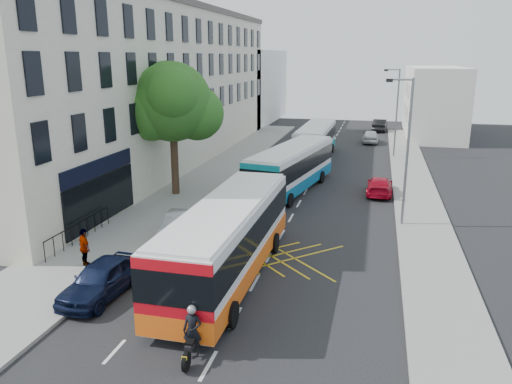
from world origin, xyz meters
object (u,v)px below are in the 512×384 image
Objects in this scene: street_tree at (172,103)px; motorbike at (193,333)px; lamp_far at (396,108)px; distant_car_dark at (380,125)px; lamp_near at (406,145)px; distant_car_silver at (371,136)px; bus_mid at (291,168)px; pedestrian_far at (85,248)px; parked_car_blue at (102,279)px; parked_car_silver at (181,227)px; red_hatchback at (380,186)px; bus_far at (316,141)px; distant_car_grey at (318,132)px; bus_near at (228,239)px.

motorbike is (7.91, -17.66, -5.43)m from street_tree.
street_tree is at bearing -130.81° from lamp_far.
lamp_far reaches higher than distant_car_dark.
lamp_near is 28.42m from distant_car_silver.
motorbike is at bearing -78.20° from bus_mid.
street_tree is at bearing -49.48° from pedestrian_far.
parked_car_blue is 0.98× the size of parked_car_silver.
lamp_far is 18.02m from distant_car_dark.
distant_car_dark is (6.00, 31.53, -0.91)m from bus_mid.
lamp_near is at bearing 18.27° from parked_car_silver.
pedestrian_far is (-12.71, -16.03, 0.42)m from red_hatchback.
bus_mid reaches higher than motorbike.
bus_far is 2.32× the size of distant_car_grey.
bus_mid reaches higher than bus_far.
distant_car_grey is (3.55, 42.06, -0.08)m from parked_car_blue.
lamp_far is at bearing -93.52° from red_hatchback.
lamp_near is at bearing 101.20° from red_hatchback.
red_hatchback is 20.46m from pedestrian_far.
lamp_far is 29.77m from bus_near.
lamp_far is at bearing -78.62° from pedestrian_far.
lamp_far is 7.85m from bus_far.
lamp_far is 0.67× the size of bus_near.
parked_car_blue reaches higher than red_hatchback.
lamp_far is 35.55m from motorbike.
bus_mid is at bearing -76.60° from pedestrian_far.
bus_mid is at bearing -95.09° from distant_car_grey.
pedestrian_far is at bearing -128.26° from parked_car_silver.
parked_car_blue is at bearing -135.56° from lamp_near.
bus_mid is at bearing 83.32° from distant_car_dark.
pedestrian_far reaches higher than red_hatchback.
parked_car_silver is at bearing -102.04° from distant_car_grey.
motorbike is (-6.79, -34.69, -3.75)m from lamp_far.
bus_mid reaches higher than distant_car_dark.
parked_car_silver is (0.70, 6.53, -0.01)m from parked_car_blue.
street_tree is at bearing -110.66° from distant_car_grey.
parked_car_blue is (-5.00, 3.12, -0.13)m from motorbike.
distant_car_dark is at bearing 68.71° from street_tree.
lamp_near is at bearing 49.90° from bus_near.
distant_car_grey is 6.54m from distant_car_silver.
motorbike is at bearing 88.02° from distant_car_dark.
lamp_far reaches higher than parked_car_blue.
bus_far is 2.62× the size of red_hatchback.
lamp_near reaches higher than parked_car_silver.
street_tree is 17.75m from bus_far.
bus_far is 13.13m from red_hatchback.
bus_near is at bearing 86.45° from distant_car_dark.
street_tree is 13.50m from pedestrian_far.
motorbike reaches higher than distant_car_grey.
bus_far reaches higher than parked_car_silver.
bus_near is at bearing -51.03° from parked_car_silver.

